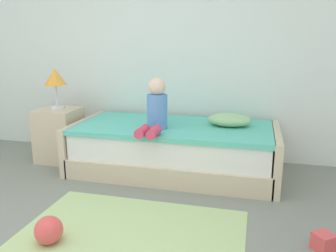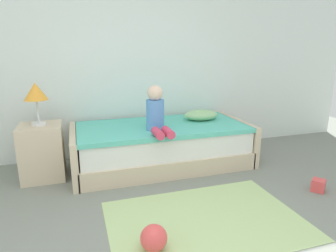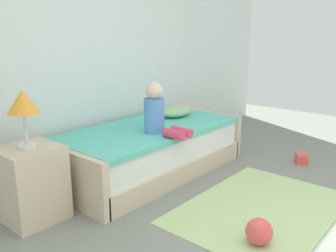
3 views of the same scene
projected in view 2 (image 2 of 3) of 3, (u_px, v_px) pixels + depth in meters
wall_rear at (113, 43)px, 3.70m from camera, size 7.20×0.10×2.90m
bed at (162, 145)px, 3.59m from camera, size 2.11×1.00×0.50m
nightstand at (42, 152)px, 3.20m from camera, size 0.44×0.44×0.60m
table_lamp at (36, 94)px, 3.04m from camera, size 0.24×0.24×0.45m
child_figure at (156, 113)px, 3.22m from camera, size 0.20×0.51×0.50m
pillow at (201, 115)px, 3.76m from camera, size 0.44×0.30×0.13m
toy_ball at (154, 238)px, 2.06m from camera, size 0.19×0.19×0.19m
area_rug at (205, 220)px, 2.45m from camera, size 1.60×1.10×0.01m
toy_block at (318, 185)px, 2.94m from camera, size 0.17×0.17×0.12m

